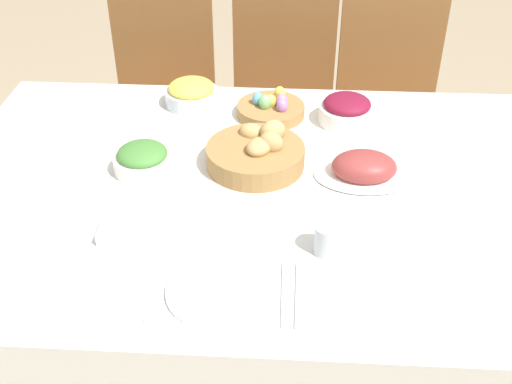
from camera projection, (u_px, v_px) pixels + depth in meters
The scene contains 17 objects.
ground_plane at pixel (260, 369), 2.15m from camera, with size 12.00×12.00×0.00m, color tan.
dining_table at pixel (261, 287), 1.93m from camera, with size 1.74×1.17×0.75m.
chair_far_center at pixel (281, 104), 2.63m from camera, with size 0.44×0.44×0.91m.
chair_far_left at pixel (161, 101), 2.65m from camera, with size 0.44×0.44×0.91m.
chair_far_right at pixel (391, 107), 2.61m from camera, with size 0.45×0.45×0.91m.
bread_basket at pixel (257, 153), 1.78m from camera, with size 0.27×0.27×0.11m.
egg_basket at pixel (271, 108), 2.02m from camera, with size 0.21×0.21×0.08m.
ham_platter at pixel (364, 168), 1.73m from camera, with size 0.27×0.19×0.08m.
pineapple_bowl at pixel (192, 93), 2.07m from camera, with size 0.17×0.17×0.08m.
beet_salad_bowl at pixel (347, 110), 1.98m from camera, with size 0.17×0.17×0.09m.
green_salad_bowl at pixel (143, 159), 1.75m from camera, with size 0.16×0.16×0.08m.
dinner_plate at pixel (219, 290), 1.38m from camera, with size 0.23×0.23×0.01m.
fork at pixel (155, 289), 1.39m from camera, with size 0.01×0.20×0.00m.
knife at pixel (284, 294), 1.38m from camera, with size 0.01×0.20×0.00m.
spoon at pixel (298, 295), 1.37m from camera, with size 0.01×0.20×0.00m.
drinking_cup at pixel (327, 239), 1.47m from camera, with size 0.06×0.06×0.08m.
butter_dish at pixel (124, 233), 1.52m from camera, with size 0.12×0.07×0.03m.
Camera 1 is at (0.07, -1.41, 1.72)m, focal length 45.00 mm.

